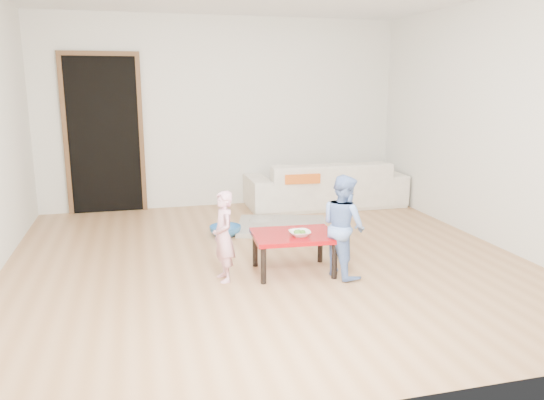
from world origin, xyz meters
name	(u,v)px	position (x,y,z in m)	size (l,w,h in m)	color
floor	(267,259)	(0.00, 0.00, 0.00)	(5.00, 5.00, 0.01)	#A47346
back_wall	(223,113)	(0.00, 2.50, 1.30)	(5.00, 0.02, 2.60)	silver
right_wall	(495,123)	(2.50, 0.00, 1.30)	(0.02, 5.00, 2.60)	silver
doorway	(104,136)	(-1.60, 2.48, 1.02)	(1.02, 0.08, 2.11)	brown
sofa	(325,183)	(1.36, 2.05, 0.32)	(2.20, 0.86, 0.64)	white
cushion	(299,176)	(0.90, 1.80, 0.49)	(0.47, 0.42, 0.13)	orange
red_table	(294,253)	(0.15, -0.41, 0.19)	(0.74, 0.56, 0.37)	#97080D
bowl	(300,233)	(0.18, -0.50, 0.40)	(0.19, 0.19, 0.05)	white
broccoli	(300,233)	(0.18, -0.50, 0.40)	(0.12, 0.12, 0.06)	#2D5919
child_pink	(223,236)	(-0.51, -0.45, 0.40)	(0.30, 0.19, 0.81)	#D86287
child_blue	(343,226)	(0.56, -0.59, 0.47)	(0.45, 0.35, 0.93)	#5B82D3
basin	(225,231)	(-0.26, 0.92, 0.06)	(0.36, 0.36, 0.11)	#2C6AA9
blanket	(282,226)	(0.46, 1.06, 0.03)	(1.05, 0.88, 0.05)	#BAB3A4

